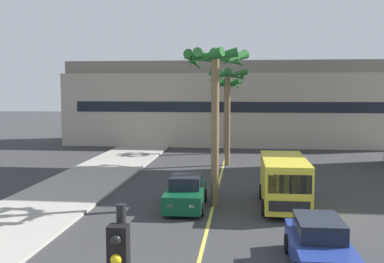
{
  "coord_description": "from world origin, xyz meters",
  "views": [
    {
      "loc": [
        1.36,
        1.88,
        5.59
      ],
      "look_at": [
        0.0,
        14.0,
        4.44
      ],
      "focal_mm": 42.28,
      "sensor_mm": 36.0,
      "label": 1
    }
  ],
  "objects_px": {
    "car_queue_third": "(186,193)",
    "delivery_van": "(284,181)",
    "palm_tree_near_median": "(215,74)",
    "car_queue_second": "(319,245)",
    "palm_tree_far_median": "(227,88)",
    "palm_tree_mid_median": "(227,94)"
  },
  "relations": [
    {
      "from": "delivery_van",
      "to": "palm_tree_far_median",
      "type": "bearing_deg",
      "value": 104.83
    },
    {
      "from": "delivery_van",
      "to": "palm_tree_mid_median",
      "type": "relative_size",
      "value": 0.8
    },
    {
      "from": "palm_tree_far_median",
      "to": "car_queue_third",
      "type": "bearing_deg",
      "value": -96.99
    },
    {
      "from": "car_queue_third",
      "to": "delivery_van",
      "type": "xyz_separation_m",
      "value": [
        4.59,
        0.59,
        0.57
      ]
    },
    {
      "from": "car_queue_third",
      "to": "palm_tree_near_median",
      "type": "xyz_separation_m",
      "value": [
        1.32,
        0.54,
        5.57
      ]
    },
    {
      "from": "car_queue_second",
      "to": "delivery_van",
      "type": "distance_m",
      "value": 7.25
    },
    {
      "from": "delivery_van",
      "to": "palm_tree_mid_median",
      "type": "bearing_deg",
      "value": 100.6
    },
    {
      "from": "car_queue_third",
      "to": "palm_tree_far_median",
      "type": "bearing_deg",
      "value": 83.01
    },
    {
      "from": "palm_tree_mid_median",
      "to": "palm_tree_near_median",
      "type": "bearing_deg",
      "value": -89.68
    },
    {
      "from": "car_queue_third",
      "to": "palm_tree_mid_median",
      "type": "height_order",
      "value": "palm_tree_mid_median"
    },
    {
      "from": "delivery_van",
      "to": "palm_tree_near_median",
      "type": "distance_m",
      "value": 5.97
    },
    {
      "from": "palm_tree_near_median",
      "to": "palm_tree_mid_median",
      "type": "bearing_deg",
      "value": 90.32
    },
    {
      "from": "car_queue_third",
      "to": "palm_tree_far_median",
      "type": "distance_m",
      "value": 13.28
    },
    {
      "from": "delivery_van",
      "to": "palm_tree_near_median",
      "type": "relative_size",
      "value": 0.7
    },
    {
      "from": "car_queue_third",
      "to": "palm_tree_far_median",
      "type": "relative_size",
      "value": 0.58
    },
    {
      "from": "car_queue_second",
      "to": "palm_tree_near_median",
      "type": "relative_size",
      "value": 0.55
    },
    {
      "from": "car_queue_third",
      "to": "palm_tree_mid_median",
      "type": "distance_m",
      "value": 19.14
    },
    {
      "from": "car_queue_third",
      "to": "delivery_van",
      "type": "bearing_deg",
      "value": 7.27
    },
    {
      "from": "palm_tree_far_median",
      "to": "car_queue_second",
      "type": "bearing_deg",
      "value": -79.39
    },
    {
      "from": "palm_tree_near_median",
      "to": "car_queue_second",
      "type": "bearing_deg",
      "value": -62.59
    },
    {
      "from": "car_queue_second",
      "to": "palm_tree_mid_median",
      "type": "distance_m",
      "value": 25.88
    },
    {
      "from": "delivery_van",
      "to": "palm_tree_mid_median",
      "type": "xyz_separation_m",
      "value": [
        -3.37,
        17.99,
        3.9
      ]
    }
  ]
}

